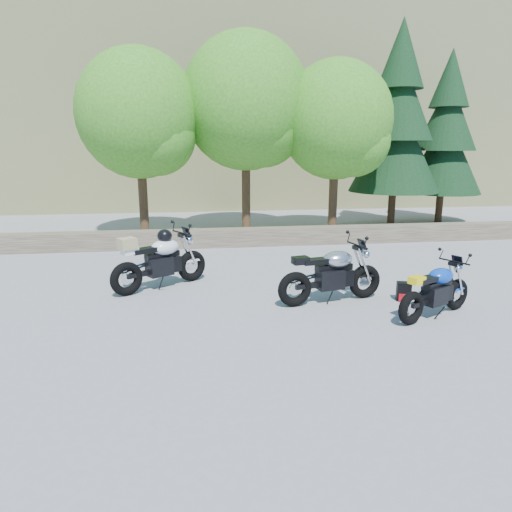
{
  "coord_description": "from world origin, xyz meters",
  "views": [
    {
      "loc": [
        -1.0,
        -7.48,
        2.78
      ],
      "look_at": [
        0.2,
        1.0,
        0.75
      ],
      "focal_mm": 32.0,
      "sensor_mm": 36.0,
      "label": 1
    }
  ],
  "objects_px": {
    "silver_bike": "(332,275)",
    "backpack": "(404,292)",
    "blue_bike": "(436,291)",
    "white_bike": "(160,260)"
  },
  "relations": [
    {
      "from": "silver_bike",
      "to": "backpack",
      "type": "distance_m",
      "value": 1.42
    },
    {
      "from": "silver_bike",
      "to": "backpack",
      "type": "bearing_deg",
      "value": -16.2
    },
    {
      "from": "silver_bike",
      "to": "blue_bike",
      "type": "relative_size",
      "value": 1.24
    },
    {
      "from": "white_bike",
      "to": "blue_bike",
      "type": "bearing_deg",
      "value": -59.77
    },
    {
      "from": "blue_bike",
      "to": "backpack",
      "type": "distance_m",
      "value": 0.92
    },
    {
      "from": "blue_bike",
      "to": "silver_bike",
      "type": "bearing_deg",
      "value": 120.71
    },
    {
      "from": "backpack",
      "to": "white_bike",
      "type": "bearing_deg",
      "value": -179.89
    },
    {
      "from": "white_bike",
      "to": "blue_bike",
      "type": "distance_m",
      "value": 5.22
    },
    {
      "from": "blue_bike",
      "to": "backpack",
      "type": "relative_size",
      "value": 4.83
    },
    {
      "from": "silver_bike",
      "to": "white_bike",
      "type": "xyz_separation_m",
      "value": [
        -3.18,
        1.33,
        0.08
      ]
    }
  ]
}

